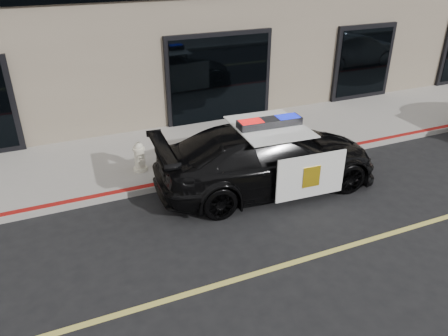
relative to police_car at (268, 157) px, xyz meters
name	(u,v)px	position (x,y,z in m)	size (l,w,h in m)	color
ground	(397,232)	(1.56, -2.69, -0.78)	(120.00, 120.00, 0.00)	black
sidewalk_n	(272,135)	(1.56, 2.56, -0.70)	(60.00, 3.50, 0.15)	gray
police_car	(268,157)	(0.00, 0.00, 0.00)	(2.76, 5.53, 1.73)	black
fire_hydrant	(140,157)	(-2.64, 1.72, -0.27)	(0.35, 0.48, 0.77)	silver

